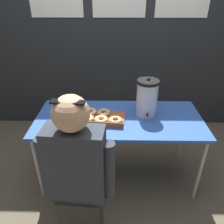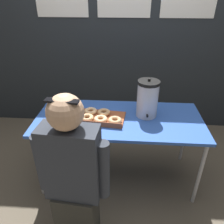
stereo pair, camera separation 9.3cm
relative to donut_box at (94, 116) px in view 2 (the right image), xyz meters
The scene contains 7 objects.
ground_plane 0.79m from the donut_box, ahead, with size 12.00×12.00×0.00m, color brown.
back_wall 1.31m from the donut_box, 78.68° to the left, with size 6.00×0.11×2.62m.
folding_table 0.24m from the donut_box, ahead, with size 1.56×0.70×0.73m.
donut_box is the anchor object (origin of this frame).
coffee_urn 0.52m from the donut_box, 11.12° to the left, with size 0.20×0.23×0.37m.
cell_phone 0.40m from the donut_box, 157.99° to the right, with size 0.10×0.16×0.01m.
person_seated 0.65m from the donut_box, 95.54° to the right, with size 0.53×0.24×1.27m.
Camera 2 is at (0.06, -1.75, 1.79)m, focal length 35.00 mm.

